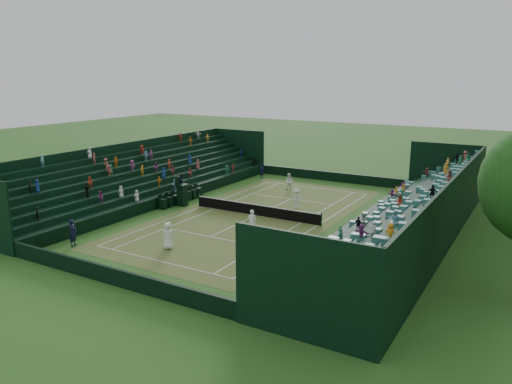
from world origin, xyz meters
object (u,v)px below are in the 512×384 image
(umpire_chair, at_px, (182,192))
(player_far_west, at_px, (289,182))
(player_near_east, at_px, (252,221))
(player_far_east, at_px, (296,198))
(player_near_west, at_px, (168,236))
(tennis_net, at_px, (256,209))

(umpire_chair, relative_size, player_far_west, 1.69)
(player_near_east, xyz_separation_m, player_far_east, (-0.31, 8.00, -0.02))
(player_near_west, height_order, player_near_east, player_near_west)
(tennis_net, xyz_separation_m, umpire_chair, (-7.25, -0.52, 0.70))
(tennis_net, relative_size, player_far_east, 6.67)
(umpire_chair, height_order, player_near_east, umpire_chair)
(umpire_chair, height_order, player_far_east, umpire_chair)
(umpire_chair, bearing_deg, player_far_west, 62.09)
(umpire_chair, bearing_deg, player_near_west, -56.06)
(tennis_net, bearing_deg, player_near_west, -95.60)
(tennis_net, distance_m, player_near_east, 4.66)
(tennis_net, distance_m, player_near_west, 9.91)
(player_near_west, bearing_deg, player_far_east, -117.23)
(player_near_east, relative_size, player_far_east, 1.03)
(umpire_chair, xyz_separation_m, player_far_east, (9.04, 4.38, -0.35))
(umpire_chair, height_order, player_far_west, umpire_chair)
(player_near_west, distance_m, player_far_west, 19.56)
(player_far_west, bearing_deg, player_near_east, -77.24)
(player_near_west, relative_size, player_near_east, 1.03)
(tennis_net, height_order, player_far_east, player_far_east)
(tennis_net, relative_size, player_near_east, 6.50)
(player_far_east, bearing_deg, tennis_net, -116.98)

